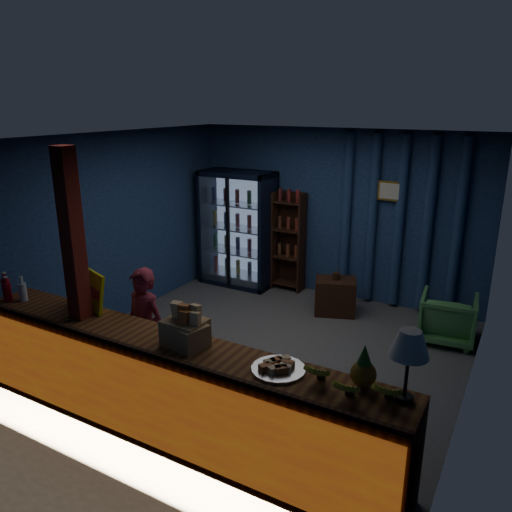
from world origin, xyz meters
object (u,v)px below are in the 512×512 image
(pastry_tray, at_px, (278,368))
(table_lamp, at_px, (409,346))
(shopkeeper, at_px, (145,332))
(green_chair, at_px, (448,318))

(pastry_tray, bearing_deg, table_lamp, 4.12)
(pastry_tray, xyz_separation_m, table_lamp, (0.96, 0.07, 0.40))
(shopkeeper, xyz_separation_m, pastry_tray, (1.77, -0.42, 0.29))
(shopkeeper, distance_m, pastry_tray, 1.84)
(green_chair, bearing_deg, pastry_tray, 69.86)
(pastry_tray, bearing_deg, shopkeeper, 166.57)
(table_lamp, bearing_deg, green_chair, 92.74)
(shopkeeper, relative_size, table_lamp, 2.51)
(shopkeeper, height_order, pastry_tray, shopkeeper)
(shopkeeper, height_order, table_lamp, table_lamp)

